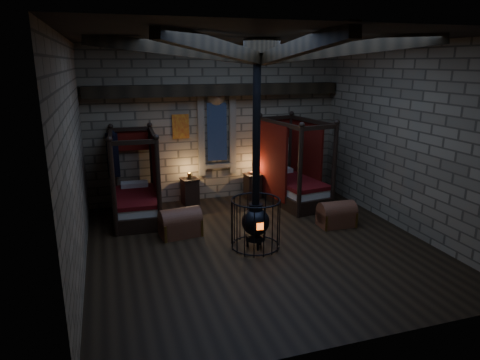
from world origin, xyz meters
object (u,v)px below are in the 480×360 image
object	(u,v)px
bed_left	(136,198)
trunk_left	(180,223)
stove	(256,219)
bed_right	(292,182)
trunk_right	(337,215)

from	to	relation	value
bed_left	trunk_left	distance (m)	1.69
stove	trunk_left	bearing A→B (deg)	141.74
bed_left	trunk_left	xyz separation A→B (m)	(0.84, -1.44, -0.24)
bed_left	stove	xyz separation A→B (m)	(2.23, -2.54, 0.10)
stove	bed_right	bearing A→B (deg)	52.39
bed_left	bed_right	bearing A→B (deg)	2.21
bed_right	trunk_left	bearing A→B (deg)	-165.02
bed_left	trunk_left	size ratio (longest dim) A/B	2.25
trunk_left	stove	size ratio (longest dim) A/B	0.24
bed_left	trunk_left	bearing A→B (deg)	-57.54
bed_right	stove	size ratio (longest dim) A/B	0.57
bed_left	stove	bearing A→B (deg)	-46.69
trunk_left	stove	distance (m)	1.81
stove	trunk_right	bearing A→B (deg)	14.51
bed_left	trunk_right	xyz separation A→B (m)	(4.48, -1.97, -0.26)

